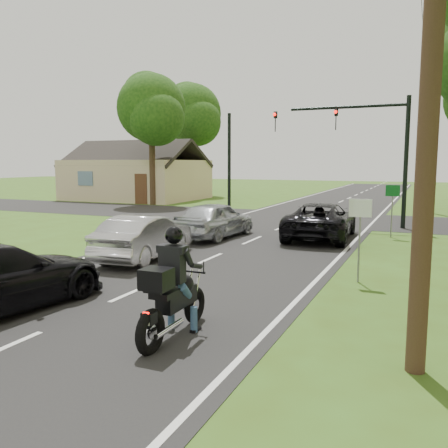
{
  "coord_description": "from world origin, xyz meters",
  "views": [
    {
      "loc": [
        6.27,
        -9.16,
        3.03
      ],
      "look_at": [
        0.98,
        3.0,
        1.3
      ],
      "focal_mm": 38.0,
      "sensor_mm": 36.0,
      "label": 1
    }
  ],
  "objects_px": {
    "utility_pole_far": "(432,127)",
    "utility_pole_near": "(435,6)",
    "silver_sedan": "(145,237)",
    "sign_green": "(392,198)",
    "motorcycle_rider": "(172,294)",
    "traffic_signal": "(364,138)",
    "sign_white": "(360,220)",
    "silver_suv": "(215,219)",
    "dark_suv": "(321,220)"
  },
  "relations": [
    {
      "from": "utility_pole_far",
      "to": "dark_suv",
      "type": "bearing_deg",
      "value": -107.19
    },
    {
      "from": "silver_sedan",
      "to": "utility_pole_near",
      "type": "height_order",
      "value": "utility_pole_near"
    },
    {
      "from": "utility_pole_near",
      "to": "sign_green",
      "type": "distance_m",
      "value": 13.5
    },
    {
      "from": "utility_pole_near",
      "to": "utility_pole_far",
      "type": "height_order",
      "value": "same"
    },
    {
      "from": "dark_suv",
      "to": "utility_pole_far",
      "type": "distance_m",
      "value": 13.75
    },
    {
      "from": "sign_white",
      "to": "sign_green",
      "type": "distance_m",
      "value": 8.0
    },
    {
      "from": "silver_sedan",
      "to": "silver_suv",
      "type": "height_order",
      "value": "silver_suv"
    },
    {
      "from": "motorcycle_rider",
      "to": "dark_suv",
      "type": "bearing_deg",
      "value": 89.22
    },
    {
      "from": "dark_suv",
      "to": "utility_pole_far",
      "type": "bearing_deg",
      "value": -110.47
    },
    {
      "from": "dark_suv",
      "to": "utility_pole_far",
      "type": "height_order",
      "value": "utility_pole_far"
    },
    {
      "from": "motorcycle_rider",
      "to": "silver_suv",
      "type": "xyz_separation_m",
      "value": [
        -3.9,
        10.31,
        -0.04
      ]
    },
    {
      "from": "motorcycle_rider",
      "to": "sign_green",
      "type": "distance_m",
      "value": 13.52
    },
    {
      "from": "utility_pole_far",
      "to": "sign_green",
      "type": "xyz_separation_m",
      "value": [
        -1.3,
        -11.02,
        -3.49
      ]
    },
    {
      "from": "silver_suv",
      "to": "utility_pole_far",
      "type": "bearing_deg",
      "value": -114.7
    },
    {
      "from": "silver_sedan",
      "to": "sign_white",
      "type": "relative_size",
      "value": 1.98
    },
    {
      "from": "sign_green",
      "to": "utility_pole_far",
      "type": "bearing_deg",
      "value": 83.27
    },
    {
      "from": "dark_suv",
      "to": "sign_white",
      "type": "bearing_deg",
      "value": 106.48
    },
    {
      "from": "utility_pole_near",
      "to": "sign_white",
      "type": "bearing_deg",
      "value": 106.76
    },
    {
      "from": "sign_green",
      "to": "sign_white",
      "type": "bearing_deg",
      "value": -91.43
    },
    {
      "from": "motorcycle_rider",
      "to": "silver_sedan",
      "type": "xyz_separation_m",
      "value": [
        -4.16,
        5.55,
        -0.07
      ]
    },
    {
      "from": "silver_sedan",
      "to": "silver_suv",
      "type": "relative_size",
      "value": 0.98
    },
    {
      "from": "silver_suv",
      "to": "sign_white",
      "type": "xyz_separation_m",
      "value": [
        6.31,
        -5.07,
        0.85
      ]
    },
    {
      "from": "traffic_signal",
      "to": "sign_green",
      "type": "distance_m",
      "value": 4.24
    },
    {
      "from": "silver_suv",
      "to": "utility_pole_far",
      "type": "distance_m",
      "value": 16.57
    },
    {
      "from": "motorcycle_rider",
      "to": "dark_suv",
      "type": "relative_size",
      "value": 0.45
    },
    {
      "from": "utility_pole_far",
      "to": "silver_suv",
      "type": "bearing_deg",
      "value": -119.24
    },
    {
      "from": "motorcycle_rider",
      "to": "utility_pole_near",
      "type": "bearing_deg",
      "value": 3.32
    },
    {
      "from": "sign_white",
      "to": "motorcycle_rider",
      "type": "bearing_deg",
      "value": -114.65
    },
    {
      "from": "motorcycle_rider",
      "to": "utility_pole_far",
      "type": "xyz_separation_m",
      "value": [
        3.91,
        24.26,
        4.3
      ]
    },
    {
      "from": "utility_pole_far",
      "to": "utility_pole_near",
      "type": "bearing_deg",
      "value": -90.0
    },
    {
      "from": "dark_suv",
      "to": "sign_white",
      "type": "distance_m",
      "value": 7.02
    },
    {
      "from": "utility_pole_far",
      "to": "traffic_signal",
      "type": "bearing_deg",
      "value": -109.68
    },
    {
      "from": "silver_sedan",
      "to": "sign_green",
      "type": "relative_size",
      "value": 1.98
    },
    {
      "from": "sign_white",
      "to": "silver_suv",
      "type": "bearing_deg",
      "value": 141.23
    },
    {
      "from": "dark_suv",
      "to": "traffic_signal",
      "type": "relative_size",
      "value": 0.81
    },
    {
      "from": "traffic_signal",
      "to": "utility_pole_near",
      "type": "height_order",
      "value": "utility_pole_near"
    },
    {
      "from": "utility_pole_far",
      "to": "sign_white",
      "type": "bearing_deg",
      "value": -94.51
    },
    {
      "from": "dark_suv",
      "to": "silver_suv",
      "type": "bearing_deg",
      "value": 17.32
    },
    {
      "from": "silver_sedan",
      "to": "utility_pole_near",
      "type": "relative_size",
      "value": 0.42
    },
    {
      "from": "silver_suv",
      "to": "traffic_signal",
      "type": "height_order",
      "value": "traffic_signal"
    },
    {
      "from": "sign_white",
      "to": "sign_green",
      "type": "bearing_deg",
      "value": 88.57
    },
    {
      "from": "traffic_signal",
      "to": "utility_pole_far",
      "type": "height_order",
      "value": "utility_pole_far"
    },
    {
      "from": "motorcycle_rider",
      "to": "silver_suv",
      "type": "distance_m",
      "value": 11.03
    },
    {
      "from": "motorcycle_rider",
      "to": "utility_pole_near",
      "type": "xyz_separation_m",
      "value": [
        3.91,
        0.26,
        4.3
      ]
    },
    {
      "from": "traffic_signal",
      "to": "sign_white",
      "type": "bearing_deg",
      "value": -82.95
    },
    {
      "from": "dark_suv",
      "to": "sign_green",
      "type": "distance_m",
      "value": 3.06
    },
    {
      "from": "silver_suv",
      "to": "traffic_signal",
      "type": "distance_m",
      "value": 8.45
    },
    {
      "from": "utility_pole_near",
      "to": "sign_white",
      "type": "xyz_separation_m",
      "value": [
        -1.5,
        4.98,
        -3.49
      ]
    },
    {
      "from": "utility_pole_near",
      "to": "motorcycle_rider",
      "type": "bearing_deg",
      "value": -176.14
    },
    {
      "from": "sign_green",
      "to": "traffic_signal",
      "type": "bearing_deg",
      "value": 117.38
    }
  ]
}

